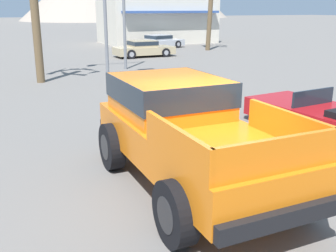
# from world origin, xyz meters

# --- Properties ---
(ground_plane) EXTENTS (320.00, 320.00, 0.00)m
(ground_plane) POSITION_xyz_m (0.00, 0.00, 0.00)
(ground_plane) COLOR slate
(orange_pickup_truck) EXTENTS (2.47, 5.20, 1.94)m
(orange_pickup_truck) POSITION_xyz_m (-0.34, 0.69, 1.11)
(orange_pickup_truck) COLOR orange
(orange_pickup_truck) RESTS_ON ground_plane
(red_convertible_car) EXTENTS (2.24, 4.60, 1.13)m
(red_convertible_car) POSITION_xyz_m (4.45, 1.70, 0.45)
(red_convertible_car) COLOR #B21419
(red_convertible_car) RESTS_ON ground_plane
(parked_car_tan) EXTENTS (4.12, 1.95, 1.11)m
(parked_car_tan) POSITION_xyz_m (6.65, 20.24, 0.57)
(parked_car_tan) COLOR tan
(parked_car_tan) RESTS_ON ground_plane
(parked_car_silver) EXTENTS (4.52, 2.77, 1.11)m
(parked_car_silver) POSITION_xyz_m (10.16, 25.47, 0.57)
(parked_car_silver) COLOR #B7BABF
(parked_car_silver) RESTS_ON ground_plane
(storefront_building) EXTENTS (10.37, 6.98, 4.08)m
(storefront_building) POSITION_xyz_m (12.24, 30.69, 2.04)
(storefront_building) COLOR beige
(storefront_building) RESTS_ON ground_plane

